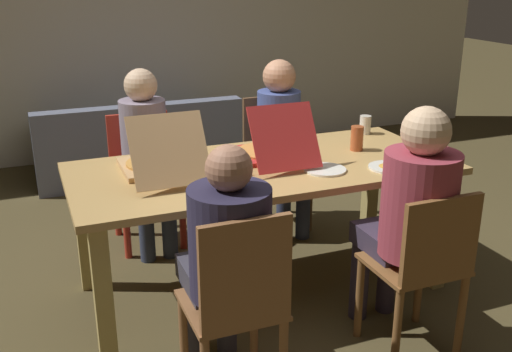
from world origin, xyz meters
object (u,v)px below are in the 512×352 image
at_px(plate_1, 325,170).
at_px(drinking_glass_1, 221,159).
at_px(person_0, 281,132).
at_px(pizza_box_0, 268,150).
at_px(plate_0, 389,167).
at_px(person_1, 226,250).
at_px(person_2, 146,146).
at_px(chair_2, 144,174).
at_px(pizza_box_1, 159,163).
at_px(chair_1, 238,304).
at_px(chair_0, 274,159).
at_px(drinking_glass_2, 357,138).
at_px(dining_table, 263,182).
at_px(chair_3, 424,265).
at_px(person_3, 411,209).
at_px(couch, 137,146).
at_px(drinking_glass_0, 365,125).

height_order(plate_1, drinking_glass_1, drinking_glass_1).
xyz_separation_m(person_0, drinking_glass_1, (-0.69, -0.74, 0.10)).
bearing_deg(pizza_box_0, plate_0, -37.19).
height_order(person_1, drinking_glass_1, person_1).
relative_size(person_2, pizza_box_0, 2.14).
xyz_separation_m(chair_2, plate_1, (0.77, -1.16, 0.30)).
relative_size(person_0, pizza_box_1, 2.03).
relative_size(person_0, person_2, 1.01).
relative_size(chair_1, plate_0, 4.14).
height_order(chair_0, drinking_glass_2, chair_0).
bearing_deg(pizza_box_1, dining_table, -11.43).
xyz_separation_m(dining_table, drinking_glass_1, (-0.24, 0.01, 0.16)).
distance_m(chair_1, chair_3, 0.94).
xyz_separation_m(person_1, chair_3, (0.94, -0.12, -0.20)).
bearing_deg(dining_table, chair_0, 62.91).
height_order(chair_0, person_3, person_3).
bearing_deg(chair_3, person_0, 90.00).
bearing_deg(pizza_box_1, chair_2, 85.24).
distance_m(person_2, plate_1, 1.29).
distance_m(dining_table, couch, 2.39).
bearing_deg(chair_2, chair_1, -90.00).
bearing_deg(drinking_glass_1, pizza_box_1, 162.59).
xyz_separation_m(pizza_box_1, couch, (0.28, 2.23, -0.56)).
bearing_deg(person_0, drinking_glass_0, -41.94).
relative_size(person_0, pizza_box_0, 2.16).
xyz_separation_m(chair_1, person_3, (0.94, 0.16, 0.22)).
relative_size(pizza_box_1, drinking_glass_0, 4.94).
bearing_deg(person_2, chair_0, 4.14).
distance_m(person_0, plate_0, 1.07).
xyz_separation_m(chair_0, chair_3, (0.00, -1.78, 0.01)).
xyz_separation_m(plate_0, plate_1, (-0.35, 0.10, -0.00)).
bearing_deg(person_3, drinking_glass_0, 69.02).
relative_size(pizza_box_0, plate_1, 2.44).
height_order(pizza_box_1, drinking_glass_2, pizza_box_1).
relative_size(pizza_box_1, drinking_glass_1, 5.15).
height_order(pizza_box_1, couch, pizza_box_1).
bearing_deg(plate_1, pizza_box_1, 158.66).
height_order(chair_2, plate_1, chair_2).
height_order(chair_0, plate_1, chair_0).
bearing_deg(chair_1, pizza_box_0, 61.10).
bearing_deg(plate_1, person_1, -143.73).
height_order(plate_1, drinking_glass_0, drinking_glass_0).
bearing_deg(person_3, plate_0, 69.10).
distance_m(person_2, person_3, 1.84).
distance_m(plate_0, couch, 2.85).
bearing_deg(person_3, chair_1, -170.56).
bearing_deg(pizza_box_1, drinking_glass_0, 9.69).
bearing_deg(drinking_glass_2, chair_1, -139.03).
distance_m(chair_2, drinking_glass_1, 1.03).
bearing_deg(couch, chair_0, -63.55).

